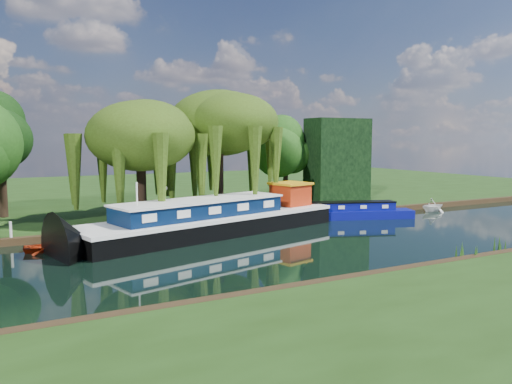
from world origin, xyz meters
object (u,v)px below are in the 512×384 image
dutch_barge (216,219)px  red_dinghy (54,251)px  narrowboat (350,212)px  white_cruiser (432,211)px

dutch_barge → red_dinghy: bearing=168.1°
dutch_barge → narrowboat: (12.25, 0.88, -0.47)m
dutch_barge → white_cruiser: 21.42m
dutch_barge → white_cruiser: size_ratio=7.95×
dutch_barge → narrowboat: 12.29m
narrowboat → red_dinghy: 22.71m
narrowboat → red_dinghy: bearing=-157.0°
red_dinghy → white_cruiser: 31.83m
dutch_barge → white_cruiser: dutch_barge is taller
dutch_barge → white_cruiser: bearing=-12.3°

